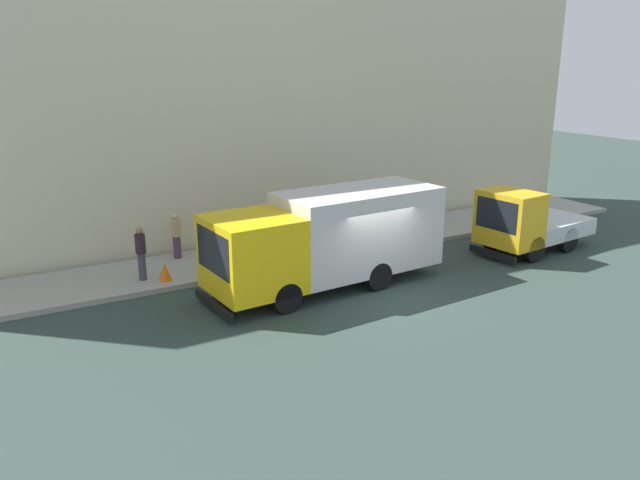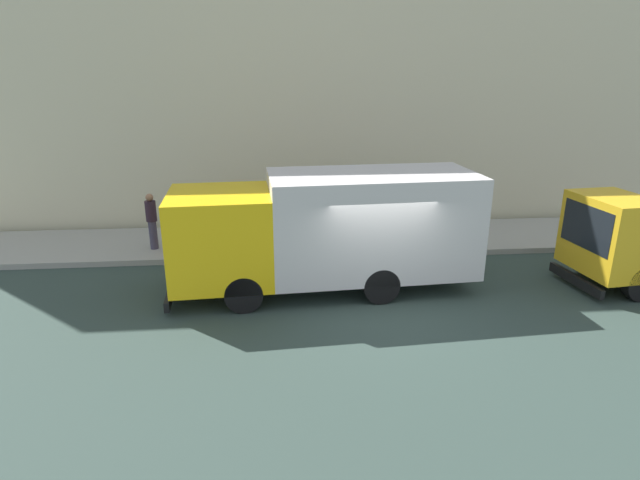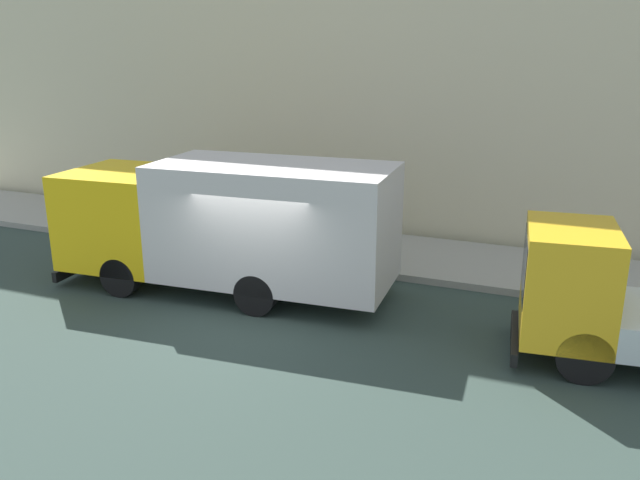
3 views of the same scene
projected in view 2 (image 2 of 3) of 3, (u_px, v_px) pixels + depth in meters
ground at (379, 302)px, 12.50m from camera, size 80.00×80.00×0.00m
sidewalk at (351, 239)px, 16.85m from camera, size 3.26×30.00×0.17m
building_facade at (345, 48)px, 16.99m from camera, size 0.50×30.00×12.10m
large_utility_truck at (328, 227)px, 12.83m from camera, size 2.91×7.74×2.96m
pedestrian_walking at (213, 207)px, 17.14m from camera, size 0.50×0.50×1.60m
pedestrian_standing at (152, 220)px, 15.43m from camera, size 0.35×0.35×1.71m
traffic_cone_orange at (171, 243)px, 15.28m from camera, size 0.41×0.41×0.59m
street_sign_post at (345, 204)px, 15.10m from camera, size 0.44×0.08×2.44m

